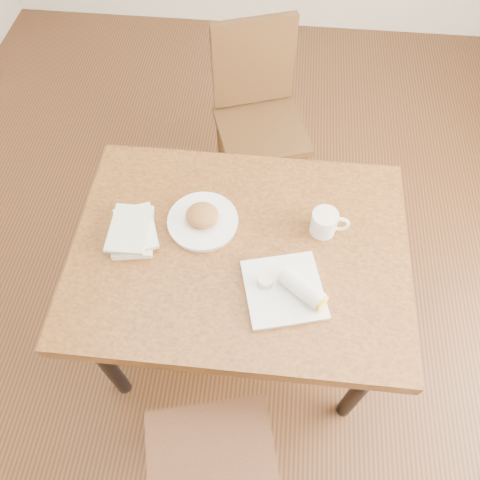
# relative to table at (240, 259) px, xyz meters

# --- Properties ---
(ground) EXTENTS (4.00, 5.00, 0.01)m
(ground) POSITION_rel_table_xyz_m (0.00, 0.00, -0.67)
(ground) COLOR #472814
(ground) RESTS_ON ground
(room_walls) EXTENTS (4.02, 5.02, 2.80)m
(room_walls) POSITION_rel_table_xyz_m (0.00, 0.00, 0.96)
(room_walls) COLOR silver
(room_walls) RESTS_ON ground
(table) EXTENTS (1.19, 0.88, 0.75)m
(table) POSITION_rel_table_xyz_m (0.00, 0.00, 0.00)
(table) COLOR brown
(table) RESTS_ON ground
(chair_far) EXTENTS (0.53, 0.53, 0.95)m
(chair_far) POSITION_rel_table_xyz_m (-0.01, 0.94, -0.12)
(chair_far) COLOR #412B12
(chair_far) RESTS_ON ground
(plate_scone) EXTENTS (0.26, 0.26, 0.08)m
(plate_scone) POSITION_rel_table_xyz_m (-0.14, 0.09, 0.11)
(plate_scone) COLOR white
(plate_scone) RESTS_ON table
(coffee_mug) EXTENTS (0.14, 0.09, 0.09)m
(coffee_mug) POSITION_rel_table_xyz_m (0.29, 0.10, 0.13)
(coffee_mug) COLOR white
(coffee_mug) RESTS_ON table
(plate_burrito) EXTENTS (0.31, 0.31, 0.08)m
(plate_burrito) POSITION_rel_table_xyz_m (0.18, -0.16, 0.11)
(plate_burrito) COLOR white
(plate_burrito) RESTS_ON table
(book_stack) EXTENTS (0.20, 0.24, 0.05)m
(book_stack) POSITION_rel_table_xyz_m (-0.38, 0.02, 0.11)
(book_stack) COLOR white
(book_stack) RESTS_ON table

